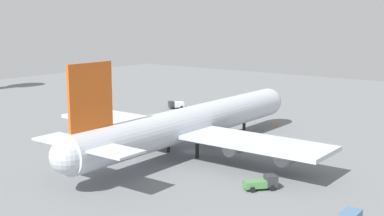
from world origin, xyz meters
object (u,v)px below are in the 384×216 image
fuel_truck (262,183)px  catering_truck (176,104)px  safety_cone_nose (276,125)px  cargo_airplane (191,123)px

fuel_truck → catering_truck: size_ratio=1.08×
fuel_truck → safety_cone_nose: size_ratio=6.14×
cargo_airplane → fuel_truck: (-10.68, -21.67, -4.61)m
cargo_airplane → safety_cone_nose: size_ratio=79.43×
fuel_truck → safety_cone_nose: (40.55, 19.24, -0.65)m
cargo_airplane → fuel_truck: 24.59m
catering_truck → safety_cone_nose: catering_truck is taller
catering_truck → safety_cone_nose: (-4.96, -34.43, -0.70)m
catering_truck → safety_cone_nose: size_ratio=5.71×
cargo_airplane → catering_truck: cargo_airplane is taller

